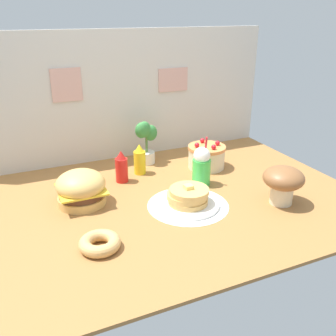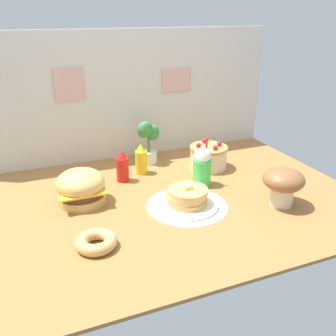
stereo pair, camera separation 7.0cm
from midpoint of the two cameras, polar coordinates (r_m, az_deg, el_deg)
ground_plane at (r=2.37m, az=-1.09°, el=-5.08°), size 2.44×1.70×0.02m
back_wall at (r=2.95m, az=-7.72°, el=10.88°), size 2.44×0.04×0.98m
doily_mat at (r=2.29m, az=2.20°, el=-5.72°), size 0.50×0.50×0.00m
burger at (r=2.34m, az=-14.01°, el=-3.03°), size 0.30×0.30×0.22m
pancake_stack at (r=2.27m, az=2.20°, el=-4.63°), size 0.39×0.39×0.13m
layer_cake at (r=2.82m, az=5.21°, el=1.77°), size 0.28×0.28×0.21m
ketchup_bottle at (r=2.59m, az=-7.90°, el=0.08°), size 0.09×0.09×0.23m
mustard_bottle at (r=2.70m, az=-5.10°, el=1.23°), size 0.09×0.09×0.23m
cream_soda_cup at (r=2.52m, az=4.36°, el=0.25°), size 0.12×0.12×0.34m
donut_pink_glaze at (r=1.93m, az=-11.44°, el=-11.19°), size 0.21×0.21×0.06m
potted_plant at (r=2.86m, az=-4.09°, el=4.23°), size 0.17×0.13×0.35m
mushroom_stool at (r=2.35m, az=16.41°, el=-1.98°), size 0.25×0.25×0.24m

